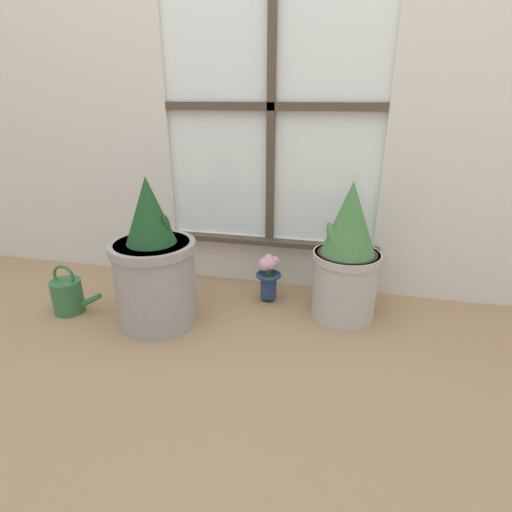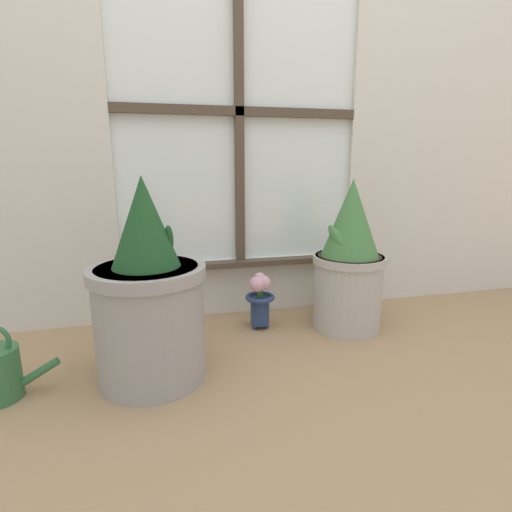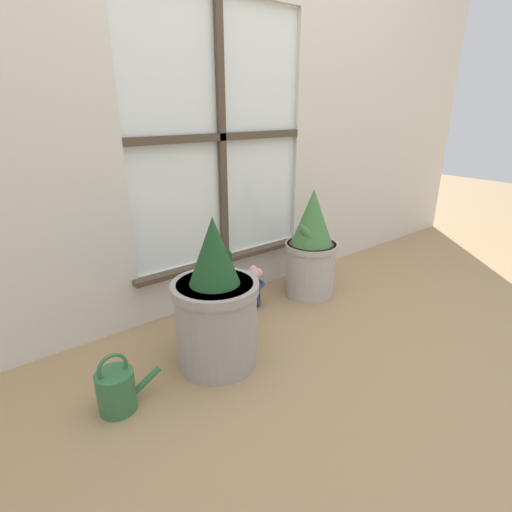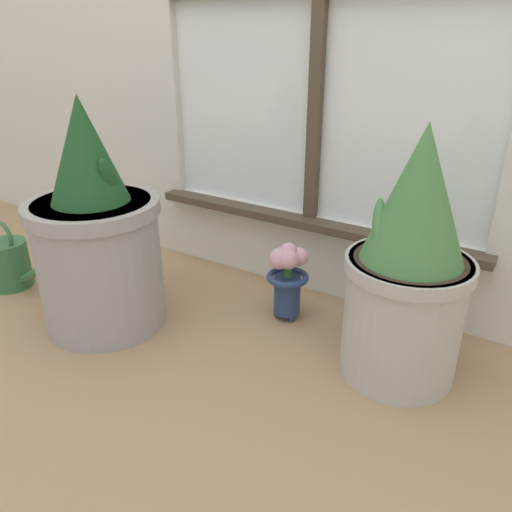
# 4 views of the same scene
# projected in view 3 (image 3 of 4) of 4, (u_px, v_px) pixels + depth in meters

# --- Properties ---
(ground_plane) EXTENTS (10.00, 10.00, 0.00)m
(ground_plane) POSITION_uv_depth(u_px,v_px,m) (315.00, 349.00, 1.74)
(ground_plane) COLOR tan
(wall_with_window) EXTENTS (4.40, 0.10, 2.50)m
(wall_with_window) POSITION_uv_depth(u_px,v_px,m) (217.00, 39.00, 1.80)
(wall_with_window) COLOR silver
(wall_with_window) RESTS_ON ground_plane
(potted_plant_left) EXTENTS (0.34, 0.34, 0.62)m
(potted_plant_left) POSITION_uv_depth(u_px,v_px,m) (216.00, 307.00, 1.57)
(potted_plant_left) COLOR #9E9993
(potted_plant_left) RESTS_ON ground_plane
(potted_plant_right) EXTENTS (0.28, 0.28, 0.59)m
(potted_plant_right) POSITION_uv_depth(u_px,v_px,m) (311.00, 248.00, 2.16)
(potted_plant_right) COLOR #B7B2A8
(potted_plant_right) RESTS_ON ground_plane
(flower_vase) EXTENTS (0.12, 0.12, 0.23)m
(flower_vase) POSITION_uv_depth(u_px,v_px,m) (253.00, 282.00, 2.06)
(flower_vase) COLOR navy
(flower_vase) RESTS_ON ground_plane
(watering_can) EXTENTS (0.23, 0.13, 0.22)m
(watering_can) POSITION_uv_depth(u_px,v_px,m) (117.00, 390.00, 1.37)
(watering_can) COLOR #336B3D
(watering_can) RESTS_ON ground_plane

